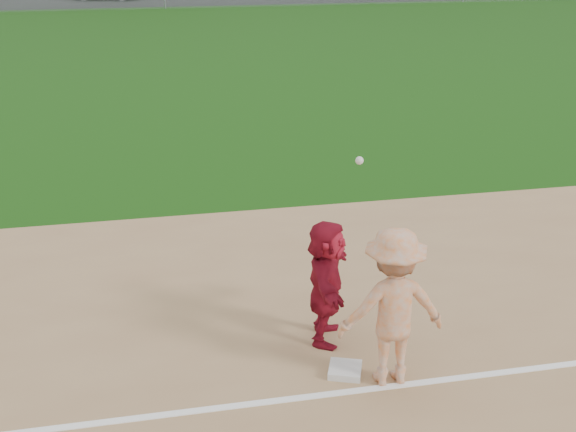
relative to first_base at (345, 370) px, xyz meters
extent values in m
plane|color=#15420C|center=(-0.30, 0.43, -0.06)|extent=(160.00, 160.00, 0.00)
cube|color=white|center=(-0.30, -0.37, -0.04)|extent=(60.00, 0.10, 0.01)
cube|color=silver|center=(0.00, 0.00, 0.00)|extent=(0.49, 0.49, 0.09)
imported|color=maroon|center=(-0.04, 0.81, 0.78)|extent=(0.91, 1.59, 1.64)
imported|color=#AEAEB1|center=(0.47, -0.21, 0.91)|extent=(1.25, 0.74, 1.91)
sphere|color=silver|center=(0.15, 0.23, 2.53)|extent=(0.09, 0.09, 0.09)
camera|label=1|loc=(-2.12, -6.97, 4.94)|focal=45.00mm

